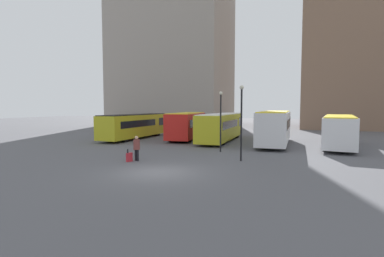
{
  "coord_description": "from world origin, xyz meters",
  "views": [
    {
      "loc": [
        7.29,
        -14.53,
        3.58
      ],
      "look_at": [
        -1.14,
        8.38,
        1.81
      ],
      "focal_mm": 28.0,
      "sensor_mm": 36.0,
      "label": 1
    }
  ],
  "objects_px": {
    "traveler": "(137,146)",
    "bus_3": "(275,126)",
    "bus_1": "(187,125)",
    "bus_0": "(135,125)",
    "suitcase": "(129,157)",
    "bus_4": "(339,130)",
    "bus_2": "(222,126)",
    "lamp_post_0": "(241,116)",
    "lamp_post_1": "(221,116)"
  },
  "relations": [
    {
      "from": "bus_1",
      "to": "suitcase",
      "type": "xyz_separation_m",
      "value": [
        1.43,
        -14.14,
        -1.29
      ]
    },
    {
      "from": "lamp_post_1",
      "to": "bus_3",
      "type": "bearing_deg",
      "value": 60.24
    },
    {
      "from": "bus_2",
      "to": "lamp_post_0",
      "type": "height_order",
      "value": "lamp_post_0"
    },
    {
      "from": "bus_1",
      "to": "suitcase",
      "type": "height_order",
      "value": "bus_1"
    },
    {
      "from": "bus_0",
      "to": "lamp_post_1",
      "type": "bearing_deg",
      "value": -118.48
    },
    {
      "from": "bus_2",
      "to": "suitcase",
      "type": "xyz_separation_m",
      "value": [
        -2.58,
        -13.94,
        -1.27
      ]
    },
    {
      "from": "bus_3",
      "to": "bus_4",
      "type": "height_order",
      "value": "bus_3"
    },
    {
      "from": "traveler",
      "to": "lamp_post_1",
      "type": "xyz_separation_m",
      "value": [
        4.2,
        5.78,
        1.89
      ]
    },
    {
      "from": "bus_2",
      "to": "bus_4",
      "type": "relative_size",
      "value": 1.11
    },
    {
      "from": "bus_1",
      "to": "bus_3",
      "type": "height_order",
      "value": "bus_3"
    },
    {
      "from": "bus_3",
      "to": "bus_4",
      "type": "xyz_separation_m",
      "value": [
        5.54,
        0.09,
        -0.19
      ]
    },
    {
      "from": "bus_1",
      "to": "lamp_post_0",
      "type": "relative_size",
      "value": 1.87
    },
    {
      "from": "bus_2",
      "to": "bus_3",
      "type": "relative_size",
      "value": 1.12
    },
    {
      "from": "traveler",
      "to": "lamp_post_1",
      "type": "height_order",
      "value": "lamp_post_1"
    },
    {
      "from": "traveler",
      "to": "lamp_post_0",
      "type": "distance_m",
      "value": 7.19
    },
    {
      "from": "bus_2",
      "to": "lamp_post_0",
      "type": "bearing_deg",
      "value": -160.64
    },
    {
      "from": "bus_0",
      "to": "suitcase",
      "type": "relative_size",
      "value": 13.29
    },
    {
      "from": "suitcase",
      "to": "bus_1",
      "type": "bearing_deg",
      "value": 14.98
    },
    {
      "from": "bus_0",
      "to": "bus_1",
      "type": "height_order",
      "value": "bus_1"
    },
    {
      "from": "bus_3",
      "to": "lamp_post_0",
      "type": "xyz_separation_m",
      "value": [
        -1.33,
        -9.76,
        1.26
      ]
    },
    {
      "from": "traveler",
      "to": "bus_3",
      "type": "bearing_deg",
      "value": -23.62
    },
    {
      "from": "suitcase",
      "to": "lamp_post_1",
      "type": "xyz_separation_m",
      "value": [
        4.52,
        6.18,
        2.58
      ]
    },
    {
      "from": "bus_0",
      "to": "suitcase",
      "type": "distance_m",
      "value": 14.68
    },
    {
      "from": "bus_3",
      "to": "traveler",
      "type": "relative_size",
      "value": 6.21
    },
    {
      "from": "bus_4",
      "to": "lamp_post_1",
      "type": "distance_m",
      "value": 11.28
    },
    {
      "from": "suitcase",
      "to": "lamp_post_0",
      "type": "height_order",
      "value": "lamp_post_0"
    },
    {
      "from": "suitcase",
      "to": "bus_0",
      "type": "bearing_deg",
      "value": 38.49
    },
    {
      "from": "bus_1",
      "to": "bus_3",
      "type": "relative_size",
      "value": 0.9
    },
    {
      "from": "bus_4",
      "to": "suitcase",
      "type": "xyz_separation_m",
      "value": [
        -13.69,
        -12.62,
        -1.24
      ]
    },
    {
      "from": "traveler",
      "to": "bus_1",
      "type": "bearing_deg",
      "value": 16.46
    },
    {
      "from": "bus_0",
      "to": "lamp_post_0",
      "type": "relative_size",
      "value": 2.24
    },
    {
      "from": "bus_2",
      "to": "bus_3",
      "type": "bearing_deg",
      "value": -105.55
    },
    {
      "from": "bus_0",
      "to": "bus_4",
      "type": "height_order",
      "value": "bus_4"
    },
    {
      "from": "bus_2",
      "to": "lamp_post_0",
      "type": "relative_size",
      "value": 2.33
    },
    {
      "from": "bus_1",
      "to": "traveler",
      "type": "distance_m",
      "value": 13.86
    },
    {
      "from": "bus_0",
      "to": "bus_2",
      "type": "relative_size",
      "value": 0.96
    },
    {
      "from": "bus_1",
      "to": "suitcase",
      "type": "distance_m",
      "value": 14.27
    },
    {
      "from": "bus_2",
      "to": "suitcase",
      "type": "bearing_deg",
      "value": 168.11
    },
    {
      "from": "bus_4",
      "to": "traveler",
      "type": "xyz_separation_m",
      "value": [
        -13.37,
        -12.21,
        -0.54
      ]
    },
    {
      "from": "bus_1",
      "to": "lamp_post_1",
      "type": "bearing_deg",
      "value": -150.56
    },
    {
      "from": "traveler",
      "to": "lamp_post_1",
      "type": "bearing_deg",
      "value": -26.78
    },
    {
      "from": "bus_0",
      "to": "bus_3",
      "type": "height_order",
      "value": "bus_3"
    },
    {
      "from": "bus_4",
      "to": "lamp_post_0",
      "type": "bearing_deg",
      "value": 150.58
    },
    {
      "from": "bus_1",
      "to": "bus_2",
      "type": "height_order",
      "value": "bus_1"
    },
    {
      "from": "bus_0",
      "to": "bus_2",
      "type": "bearing_deg",
      "value": -82.2
    },
    {
      "from": "suitcase",
      "to": "traveler",
      "type": "bearing_deg",
      "value": -28.94
    },
    {
      "from": "bus_3",
      "to": "lamp_post_1",
      "type": "xyz_separation_m",
      "value": [
        -3.63,
        -6.35,
        1.16
      ]
    },
    {
      "from": "bus_0",
      "to": "traveler",
      "type": "xyz_separation_m",
      "value": [
        7.47,
        -12.36,
        -0.52
      ]
    },
    {
      "from": "bus_2",
      "to": "traveler",
      "type": "xyz_separation_m",
      "value": [
        -2.26,
        -13.53,
        -0.58
      ]
    },
    {
      "from": "bus_2",
      "to": "suitcase",
      "type": "height_order",
      "value": "bus_2"
    }
  ]
}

